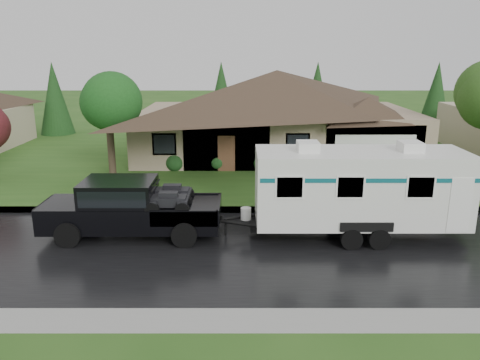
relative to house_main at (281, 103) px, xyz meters
name	(u,v)px	position (x,y,z in m)	size (l,w,h in m)	color
ground	(251,230)	(-2.29, -13.84, -3.59)	(140.00, 140.00, 0.00)	#285119
road	(252,250)	(-2.29, -15.84, -3.59)	(140.00, 8.00, 0.01)	black
curb	(250,210)	(-2.29, -11.59, -3.52)	(140.00, 0.50, 0.15)	gray
lawn	(246,151)	(-2.29, 1.16, -3.52)	(140.00, 26.00, 0.15)	#285119
house_main	(281,103)	(0.00, 0.00, 0.00)	(19.44, 10.80, 6.90)	gray
tree_left_green	(108,104)	(-9.95, -5.83, 0.61)	(3.53, 3.53, 5.84)	#382B1E
shrub_row	(281,162)	(-0.29, -4.54, -2.94)	(13.60, 1.00, 1.00)	#143814
pickup_truck	(128,206)	(-7.03, -14.45, -2.39)	(6.72, 2.55, 2.24)	black
travel_trailer	(359,187)	(1.80, -14.45, -1.62)	(8.28, 2.91, 3.72)	silver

